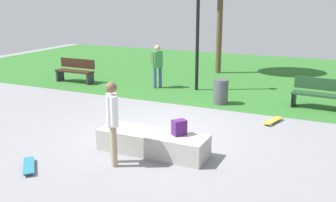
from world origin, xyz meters
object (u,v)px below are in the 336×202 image
Objects in this scene: park_bench_near_lamppost at (76,70)px; pedestrian_with_backpack at (157,62)px; skateboard_by_ledge at (29,166)px; park_bench_far_left at (320,93)px; skater_performing_trick at (112,117)px; skateboard_spare at (273,120)px; concrete_ledge at (153,143)px; trash_bin at (221,92)px; backpack_on_ledge at (179,127)px; lamp_post at (198,20)px.

park_bench_near_lamppost is 3.41m from pedestrian_with_backpack.
skateboard_by_ledge is 0.44× the size of park_bench_far_left.
skateboard_spare is (2.44, 4.00, -0.93)m from skater_performing_trick.
park_bench_far_left is at bearing -4.73° from pedestrian_with_backpack.
park_bench_near_lamppost is (-5.97, 5.08, 0.25)m from concrete_ledge.
skateboard_by_ledge is at bearing -128.20° from skateboard_spare.
trash_bin reaches higher than skateboard_spare.
skater_performing_trick is 6.89m from park_bench_far_left.
concrete_ledge is at bearing -122.29° from skateboard_spare.
skateboard_spare is at bearing -167.89° from backpack_on_ledge.
trash_bin reaches higher than concrete_ledge.
backpack_on_ledge is 3.08m from skateboard_by_ledge.
backpack_on_ledge is 0.20× the size of pedestrian_with_backpack.
park_bench_near_lamppost reaches higher than backpack_on_ledge.
park_bench_far_left is at bearing -169.00° from backpack_on_ledge.
trash_bin is at bearing 146.18° from skateboard_spare.
park_bench_far_left reaches higher than concrete_ledge.
concrete_ledge is 3.07× the size of trash_bin.
pedestrian_with_backpack is at bearing 96.19° from skateboard_by_ledge.
backpack_on_ledge is 0.45× the size of skateboard_by_ledge.
pedestrian_with_backpack reaches higher than concrete_ledge.
skater_performing_trick is 2.18× the size of trash_bin.
skateboard_by_ledge is 0.18× the size of lamp_post.
pedestrian_with_backpack is (-2.78, 1.16, 0.56)m from trash_bin.
skater_performing_trick reaches higher than park_bench_far_left.
skater_performing_trick is at bearing -117.68° from concrete_ledge.
park_bench_far_left and park_bench_near_lamppost have the same top height.
pedestrian_with_backpack is (-2.63, 5.56, 0.71)m from concrete_ledge.
backpack_on_ledge is at bearing -116.21° from park_bench_far_left.
skateboard_spare is at bearing -39.93° from lamp_post.
concrete_ledge is 1.41× the size of skater_performing_trick.
pedestrian_with_backpack is (-4.63, 2.40, 0.88)m from skateboard_spare.
park_bench_far_left is 2.95m from trash_bin.
skateboard_by_ledge is at bearing -136.98° from concrete_ledge.
concrete_ledge is 5.92m from park_bench_far_left.
backpack_on_ledge reaches higher than trash_bin.
skater_performing_trick reaches higher than trash_bin.
park_bench_near_lamppost reaches higher than skateboard_by_ledge.
skater_performing_trick reaches higher than backpack_on_ledge.
concrete_ledge reaches higher than skateboard_spare.
concrete_ledge is 0.59× the size of lamp_post.
skateboard_spare is at bearing 51.80° from skateboard_by_ledge.
skater_performing_trick is 1.04× the size of park_bench_far_left.
skateboard_spare is 8.21m from park_bench_near_lamppost.
skateboard_by_ledge is at bearing -125.53° from park_bench_far_left.
skater_performing_trick is 8.12m from park_bench_near_lamppost.
skateboard_by_ledge is 7.96m from park_bench_near_lamppost.
skateboard_by_ledge is at bearing -15.61° from backpack_on_ledge.
trash_bin is (0.15, 4.40, 0.16)m from concrete_ledge.
lamp_post is at bearing 10.52° from pedestrian_with_backpack.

